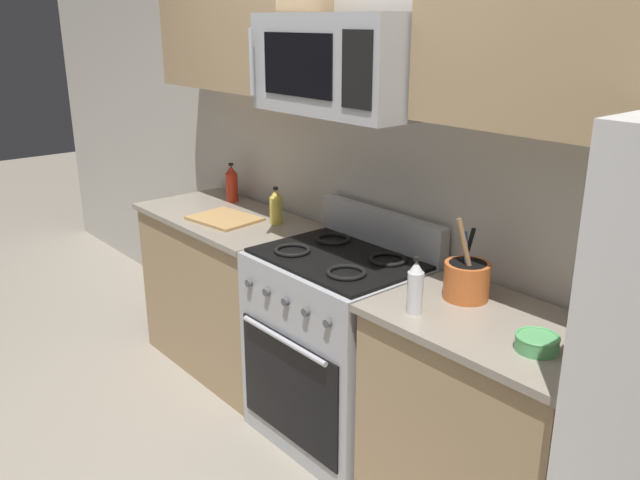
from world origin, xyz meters
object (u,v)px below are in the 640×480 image
(utensil_crock, at_px, (467,279))
(bottle_oil, at_px, (276,207))
(cutting_board, at_px, (225,219))
(bottle_hot_sauce, at_px, (232,184))
(microwave, at_px, (346,64))
(bottle_vinegar, at_px, (415,288))
(prep_bowl, at_px, (537,342))
(range_oven, at_px, (339,347))

(utensil_crock, height_order, bottle_oil, utensil_crock)
(cutting_board, distance_m, bottle_hot_sauce, 0.40)
(microwave, bearing_deg, bottle_vinegar, -17.76)
(bottle_oil, relative_size, bottle_hot_sauce, 0.87)
(utensil_crock, xyz_separation_m, prep_bowl, (0.41, -0.16, -0.05))
(bottle_oil, bearing_deg, bottle_hot_sauce, 172.33)
(range_oven, bearing_deg, utensil_crock, 7.67)
(microwave, height_order, bottle_hot_sauce, microwave)
(utensil_crock, relative_size, prep_bowl, 2.26)
(range_oven, distance_m, microwave, 1.29)
(bottle_hot_sauce, bearing_deg, microwave, -7.73)
(range_oven, xyz_separation_m, bottle_oil, (-0.62, 0.11, 0.53))
(range_oven, xyz_separation_m, prep_bowl, (1.05, -0.08, 0.46))
(bottle_hot_sauce, bearing_deg, cutting_board, -39.25)
(range_oven, bearing_deg, bottle_hot_sauce, 171.04)
(cutting_board, xyz_separation_m, bottle_oil, (0.23, 0.17, 0.08))
(range_oven, xyz_separation_m, bottle_vinegar, (0.60, -0.17, 0.54))
(bottle_vinegar, xyz_separation_m, bottle_hot_sauce, (-1.75, 0.35, 0.01))
(microwave, bearing_deg, utensil_crock, 5.41)
(range_oven, bearing_deg, prep_bowl, -4.24)
(utensil_crock, xyz_separation_m, bottle_vinegar, (-0.04, -0.25, 0.02))
(range_oven, relative_size, bottle_oil, 5.51)
(microwave, xyz_separation_m, prep_bowl, (1.05, -0.10, -0.82))
(range_oven, height_order, cutting_board, range_oven)
(utensil_crock, height_order, bottle_hot_sauce, utensil_crock)
(cutting_board, height_order, bottle_vinegar, bottle_vinegar)
(bottle_hot_sauce, bearing_deg, range_oven, -8.96)
(bottle_vinegar, height_order, bottle_oil, bottle_vinegar)
(cutting_board, bearing_deg, prep_bowl, -0.43)
(bottle_oil, bearing_deg, bottle_vinegar, -12.77)
(range_oven, distance_m, cutting_board, 0.96)
(utensil_crock, height_order, cutting_board, utensil_crock)
(prep_bowl, bearing_deg, bottle_vinegar, -168.99)
(utensil_crock, bearing_deg, cutting_board, -174.28)
(range_oven, relative_size, utensil_crock, 3.37)
(cutting_board, bearing_deg, bottle_oil, 37.15)
(range_oven, xyz_separation_m, cutting_board, (-0.85, -0.06, 0.44))
(utensil_crock, distance_m, bottle_hot_sauce, 1.79)
(microwave, xyz_separation_m, bottle_oil, (-0.62, 0.08, -0.76))
(cutting_board, bearing_deg, range_oven, 4.27)
(bottle_vinegar, bearing_deg, microwave, 162.24)
(utensil_crock, bearing_deg, bottle_vinegar, -98.54)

